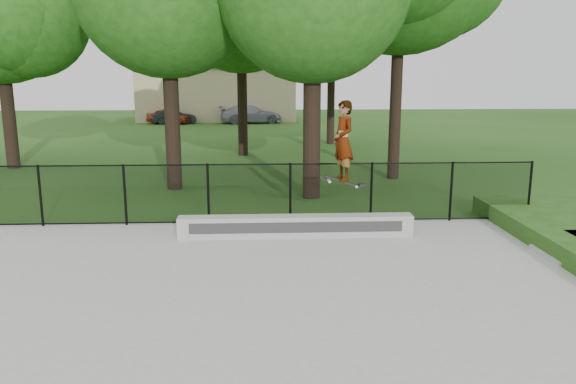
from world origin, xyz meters
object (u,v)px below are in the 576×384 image
car_b (174,117)px  skater_airborne (343,142)px  grind_ledge (296,226)px  car_a (169,116)px  car_c (251,114)px

car_b → skater_airborne: 30.76m
grind_ledge → skater_airborne: (1.04, -0.03, 1.90)m
grind_ledge → car_b: (-7.09, 29.59, 0.22)m
grind_ledge → car_a: size_ratio=1.66×
skater_airborne → car_a: bearing=106.0°
grind_ledge → car_b: bearing=103.5°
car_a → skater_airborne: size_ratio=1.62×
grind_ledge → car_c: car_c is taller
car_a → skater_airborne: 30.78m
car_a → car_c: bearing=-72.8°
car_b → grind_ledge: bearing=179.5°
car_c → skater_airborne: 29.97m
car_a → car_b: (0.36, 0.08, -0.02)m
car_a → car_c: car_c is taller
car_b → skater_airborne: size_ratio=1.47×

